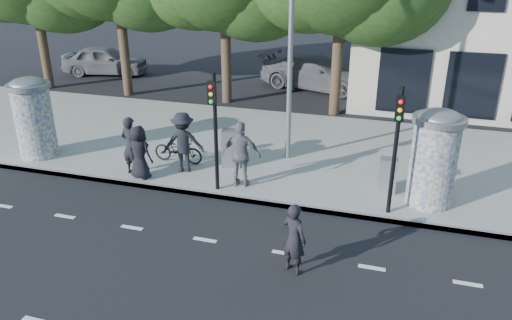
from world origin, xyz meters
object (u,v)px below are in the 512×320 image
(traffic_pole_near, at_px, (215,121))
(cabinet_left, at_px, (232,148))
(ped_e, at_px, (241,155))
(ad_column_right, at_px, (434,156))
(traffic_pole_far, at_px, (396,139))
(cabinet_right, at_px, (388,175))
(man_road, at_px, (294,238))
(street_lamp, at_px, (291,13))
(ped_d, at_px, (183,142))
(ped_a, at_px, (140,152))
(car_right, at_px, (316,72))
(ad_column_left, at_px, (33,116))
(bicycle, at_px, (178,150))
(car_left, at_px, (105,60))
(ped_b, at_px, (131,146))

(traffic_pole_near, distance_m, cabinet_left, 2.27)
(traffic_pole_near, height_order, ped_e, traffic_pole_near)
(ad_column_right, bearing_deg, traffic_pole_far, -137.79)
(ad_column_right, xyz_separation_m, cabinet_right, (-1.12, 0.37, -0.88))
(man_road, bearing_deg, cabinet_left, -30.11)
(street_lamp, distance_m, ped_d, 5.02)
(ped_a, relative_size, ped_e, 0.84)
(ad_column_right, height_order, cabinet_left, ad_column_right)
(ped_e, height_order, cabinet_left, ped_e)
(car_right, bearing_deg, ad_column_left, 161.55)
(ped_a, bearing_deg, bicycle, -99.21)
(ped_d, height_order, car_left, ped_d)
(ad_column_right, relative_size, ped_a, 1.61)
(ped_a, distance_m, bicycle, 1.57)
(cabinet_left, bearing_deg, ped_e, -69.43)
(car_left, bearing_deg, ped_e, -145.68)
(ped_b, bearing_deg, ped_a, 160.25)
(ad_column_right, relative_size, ped_e, 1.36)
(street_lamp, bearing_deg, ped_e, -108.58)
(ped_e, distance_m, man_road, 4.18)
(traffic_pole_near, height_order, ped_a, traffic_pole_near)
(ad_column_left, relative_size, ped_a, 1.61)
(bicycle, height_order, cabinet_right, cabinet_right)
(cabinet_left, bearing_deg, street_lamp, 26.00)
(ped_b, bearing_deg, car_left, -46.46)
(ad_column_left, relative_size, man_road, 1.60)
(ped_d, relative_size, man_road, 1.15)
(bicycle, bearing_deg, man_road, -131.63)
(street_lamp, bearing_deg, traffic_pole_far, -39.88)
(ad_column_left, xyz_separation_m, traffic_pole_far, (11.40, -0.71, 0.69))
(ped_e, xyz_separation_m, car_right, (-0.03, 12.01, -0.30))
(bicycle, bearing_deg, ad_column_right, -93.10)
(traffic_pole_far, relative_size, cabinet_right, 3.34)
(ad_column_right, bearing_deg, man_road, -126.28)
(ped_a, height_order, ped_d, ped_d)
(ped_a, xyz_separation_m, car_right, (3.03, 12.37, -0.15))
(ped_b, relative_size, car_left, 0.40)
(ad_column_right, bearing_deg, car_left, 146.73)
(man_road, bearing_deg, ped_e, -29.17)
(cabinet_right, relative_size, car_left, 0.22)
(ad_column_right, distance_m, street_lamp, 5.81)
(ad_column_left, relative_size, ped_b, 1.45)
(ped_e, bearing_deg, cabinet_left, -63.63)
(man_road, height_order, cabinet_left, man_road)
(cabinet_left, relative_size, car_left, 0.26)
(street_lamp, bearing_deg, ped_b, -149.20)
(ad_column_right, height_order, ped_d, ad_column_right)
(traffic_pole_far, xyz_separation_m, cabinet_right, (-0.12, 1.28, -1.57))
(traffic_pole_far, distance_m, ped_a, 7.37)
(street_lamp, height_order, cabinet_left, street_lamp)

